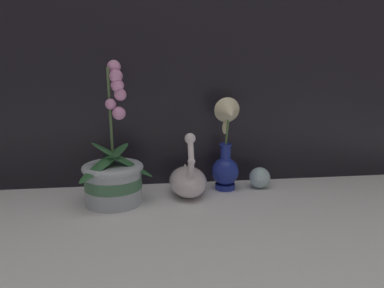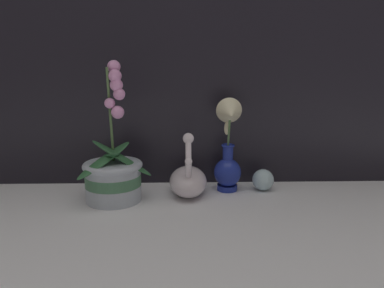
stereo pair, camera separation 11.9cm
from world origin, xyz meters
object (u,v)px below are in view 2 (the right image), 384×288
Objects in this scene: swan_figurine at (187,179)px; blue_vase at (228,153)px; glass_sphere at (263,180)px; orchid_potted_plant at (113,173)px.

swan_figurine is 0.69× the size of blue_vase.
swan_figurine is 0.26m from glass_sphere.
glass_sphere is at bearing 4.68° from blue_vase.
blue_vase is (0.37, 0.08, 0.05)m from orchid_potted_plant.
glass_sphere is at bearing 9.87° from orchid_potted_plant.
blue_vase is at bearing 11.54° from orchid_potted_plant.
swan_figurine is 0.16m from blue_vase.
orchid_potted_plant is 0.38m from blue_vase.
orchid_potted_plant is 1.37× the size of blue_vase.
blue_vase is 0.16m from glass_sphere.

